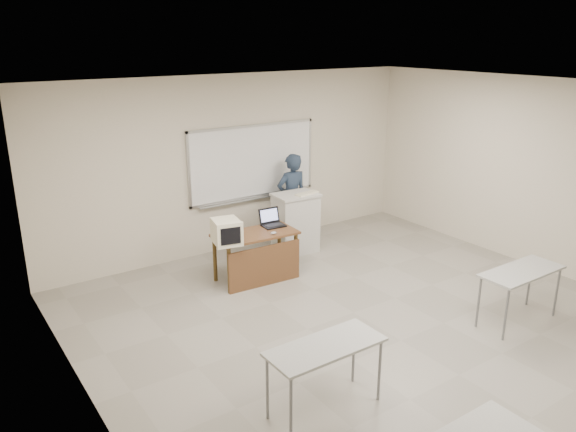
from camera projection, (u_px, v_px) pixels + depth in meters
floor at (401, 341)px, 6.93m from camera, size 7.00×8.00×0.01m
whiteboard at (253, 163)px, 9.74m from camera, size 2.48×0.10×1.31m
student_desks at (502, 339)px, 5.66m from camera, size 4.40×2.20×0.73m
instructor_desk at (259, 250)px, 8.45m from camera, size 1.25×0.63×0.75m
podium at (296, 223)px, 9.63m from camera, size 0.74×0.54×1.04m
crt_monitor at (227, 231)px, 8.01m from camera, size 0.38×0.43×0.36m
laptop at (272, 222)px, 8.78m from camera, size 0.35×0.32×0.26m
mouse at (274, 233)px, 8.40m from camera, size 0.11×0.09×0.04m
keyboard at (307, 193)px, 9.45m from camera, size 0.45×0.21×0.02m
presenter at (292, 198)px, 10.03m from camera, size 0.62×0.43×1.62m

